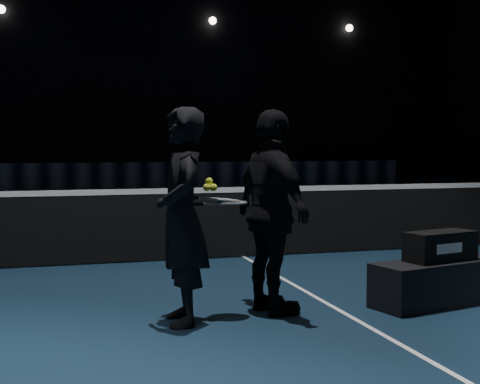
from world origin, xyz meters
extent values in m
plane|color=#0D1F30|center=(0.00, 0.00, 0.00)|extent=(36.00, 36.00, 0.00)
plane|color=black|center=(0.00, 18.00, 5.00)|extent=(30.00, 0.00, 30.00)
cube|color=black|center=(0.00, 0.00, 0.45)|extent=(12.80, 0.02, 0.86)
cube|color=white|center=(0.00, 0.00, 0.92)|extent=(12.80, 0.03, 0.07)
cube|color=black|center=(0.00, 15.50, 0.45)|extent=(22.00, 0.15, 0.90)
cube|color=black|center=(1.02, -3.09, 0.21)|extent=(1.46, 0.77, 0.42)
cube|color=black|center=(1.02, -3.09, 0.56)|extent=(0.75, 0.45, 0.28)
cube|color=white|center=(1.02, -3.25, 0.56)|extent=(0.32, 0.08, 0.09)
imported|color=black|center=(-1.46, -3.09, 0.91)|extent=(0.46, 0.68, 1.83)
imported|color=black|center=(-0.62, -2.97, 0.91)|extent=(0.66, 1.14, 1.83)
camera|label=1|loc=(-2.55, -8.58, 1.51)|focal=50.00mm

